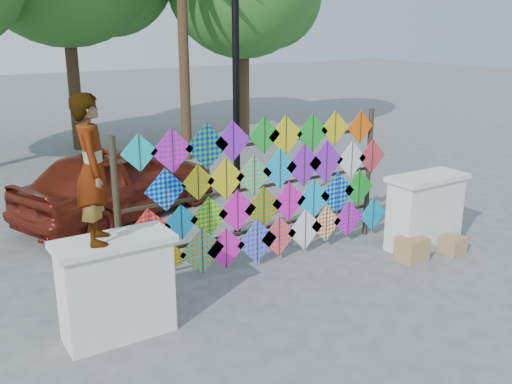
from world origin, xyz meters
TOP-DOWN VIEW (x-y plane):
  - ground at (0.00, 0.00)m, footprint 80.00×80.00m
  - parapet_left at (-2.70, -0.20)m, footprint 1.40×0.65m
  - parapet_right at (2.70, -0.20)m, footprint 1.40×0.65m
  - kite_rack at (0.12, 0.72)m, footprint 4.95×0.24m
  - vendor_woman at (-2.86, -0.20)m, footprint 0.59×0.72m
  - sedan at (-1.11, 4.16)m, footprint 4.59×3.17m
  - lamppost at (0.30, 2.00)m, footprint 0.28×0.28m
  - cardboard_box_near at (2.10, -0.50)m, footprint 0.44×0.39m
  - cardboard_box_far at (2.93, -0.66)m, footprint 0.34×0.32m

SIDE VIEW (x-z plane):
  - ground at x=0.00m, z-range 0.00..0.00m
  - cardboard_box_far at x=2.93m, z-range 0.00..0.29m
  - cardboard_box_near at x=2.10m, z-range 0.00..0.39m
  - parapet_left at x=-2.70m, z-range 0.01..1.29m
  - parapet_right at x=2.70m, z-range 0.01..1.29m
  - sedan at x=-1.11m, z-range 0.00..1.45m
  - kite_rack at x=0.12m, z-range 0.01..2.38m
  - vendor_woman at x=-2.86m, z-range 1.28..3.00m
  - lamppost at x=0.30m, z-range 0.46..4.92m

